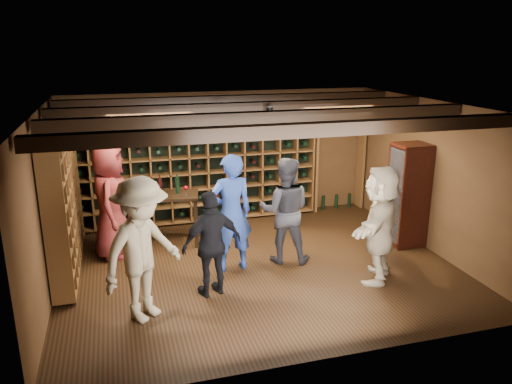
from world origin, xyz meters
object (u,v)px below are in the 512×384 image
object	(u,v)px
display_cabinet	(408,197)
guest_woman_black	(212,244)
man_grey_suit	(285,210)
guest_khaki	(142,250)
guest_red_floral	(110,201)
man_blue_shirt	(231,213)
guest_beige	(380,224)
tasting_table	(163,200)

from	to	relation	value
display_cabinet	guest_woman_black	xyz separation A→B (m)	(-3.56, -0.86, -0.11)
man_grey_suit	guest_woman_black	distance (m)	1.54
display_cabinet	guest_khaki	world-z (taller)	guest_khaki
guest_red_floral	guest_khaki	bearing A→B (deg)	-161.88
man_blue_shirt	man_grey_suit	size ratio (longest dim) A/B	1.08
guest_red_floral	guest_khaki	distance (m)	2.15
display_cabinet	guest_red_floral	bearing A→B (deg)	169.79
man_blue_shirt	guest_red_floral	world-z (taller)	guest_red_floral
guest_khaki	guest_beige	world-z (taller)	guest_khaki
guest_woman_black	tasting_table	distance (m)	2.08
guest_khaki	man_blue_shirt	bearing A→B (deg)	-1.20
guest_red_floral	guest_woman_black	distance (m)	2.19
guest_woman_black	tasting_table	xyz separation A→B (m)	(-0.45, 2.03, 0.04)
man_grey_suit	guest_khaki	distance (m)	2.55
guest_khaki	guest_beige	distance (m)	3.38
display_cabinet	guest_red_floral	world-z (taller)	guest_red_floral
display_cabinet	guest_beige	size ratio (longest dim) A/B	1.01
guest_khaki	tasting_table	xyz separation A→B (m)	(0.50, 2.41, -0.14)
man_blue_shirt	guest_beige	bearing A→B (deg)	149.87
display_cabinet	man_blue_shirt	size ratio (longest dim) A/B	0.96
man_blue_shirt	guest_khaki	xyz separation A→B (m)	(-1.38, -1.10, 0.02)
guest_beige	guest_woman_black	bearing A→B (deg)	-56.09
guest_woman_black	guest_beige	world-z (taller)	guest_beige
guest_khaki	tasting_table	bearing A→B (deg)	38.63
tasting_table	display_cabinet	bearing A→B (deg)	-6.50
man_blue_shirt	guest_khaki	bearing A→B (deg)	33.52
man_blue_shirt	guest_woman_black	distance (m)	0.86
guest_red_floral	tasting_table	xyz separation A→B (m)	(0.86, 0.29, -0.16)
display_cabinet	man_blue_shirt	world-z (taller)	man_blue_shirt
guest_beige	tasting_table	world-z (taller)	guest_beige
guest_khaki	guest_beige	bearing A→B (deg)	-36.90
man_blue_shirt	guest_woman_black	xyz separation A→B (m)	(-0.44, -0.72, -0.16)
guest_woman_black	guest_khaki	size ratio (longest dim) A/B	0.81
tasting_table	guest_beige	bearing A→B (deg)	-28.19
man_blue_shirt	guest_beige	xyz separation A→B (m)	(1.99, -0.93, -0.05)
man_blue_shirt	tasting_table	bearing A→B (deg)	-60.96
guest_red_floral	tasting_table	size ratio (longest dim) A/B	1.49
man_grey_suit	tasting_table	world-z (taller)	man_grey_suit
display_cabinet	guest_red_floral	xyz separation A→B (m)	(-4.87, 0.88, 0.09)
display_cabinet	guest_beige	bearing A→B (deg)	-136.49
guest_red_floral	guest_woman_black	xyz separation A→B (m)	(1.31, -1.74, -0.20)
guest_woman_black	tasting_table	size ratio (longest dim) A/B	1.18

